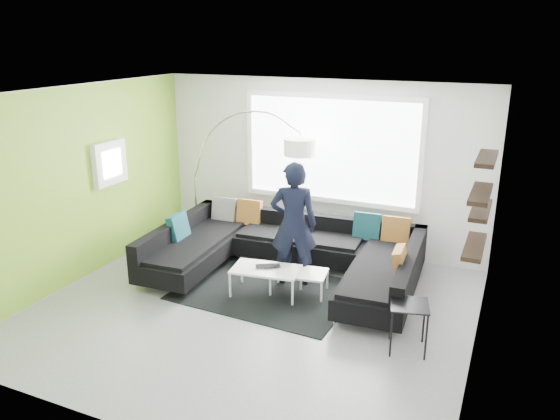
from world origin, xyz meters
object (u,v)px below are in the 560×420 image
(sectional_sofa, at_px, (284,257))
(laptop, at_px, (268,268))
(coffee_table, at_px, (283,281))
(person, at_px, (294,224))
(arc_lamp, at_px, (194,177))
(side_table, at_px, (408,327))

(sectional_sofa, xyz_separation_m, laptop, (-0.01, -0.54, 0.04))
(coffee_table, height_order, person, person)
(arc_lamp, relative_size, side_table, 4.06)
(sectional_sofa, xyz_separation_m, side_table, (2.04, -1.16, -0.07))
(coffee_table, relative_size, side_table, 2.06)
(sectional_sofa, distance_m, side_table, 2.35)
(arc_lamp, xyz_separation_m, person, (2.16, -0.83, -0.27))
(laptop, bearing_deg, arc_lamp, 116.86)
(laptop, bearing_deg, person, 40.94)
(coffee_table, distance_m, side_table, 2.01)
(arc_lamp, relative_size, laptop, 5.84)
(arc_lamp, height_order, laptop, arc_lamp)
(coffee_table, bearing_deg, laptop, -158.44)
(coffee_table, relative_size, laptop, 2.97)
(sectional_sofa, height_order, laptop, sectional_sofa)
(coffee_table, bearing_deg, sectional_sofa, 102.10)
(arc_lamp, bearing_deg, sectional_sofa, -18.01)
(coffee_table, distance_m, person, 0.81)
(coffee_table, bearing_deg, arc_lamp, 142.17)
(laptop, bearing_deg, sectional_sofa, 59.76)
(sectional_sofa, distance_m, person, 0.57)
(arc_lamp, xyz_separation_m, side_table, (4.03, -1.93, -0.88))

